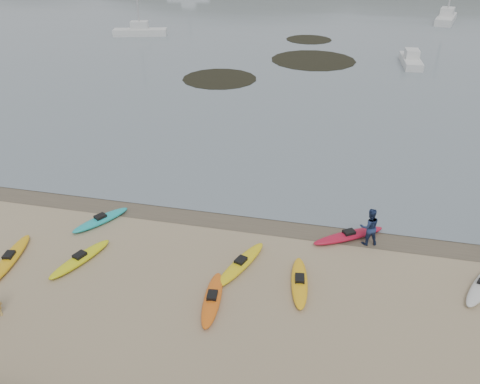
# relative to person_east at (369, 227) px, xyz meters

# --- Properties ---
(ground) EXTENTS (600.00, 600.00, 0.00)m
(ground) POSITION_rel_person_east_xyz_m (-6.58, 1.01, -0.97)
(ground) COLOR tan
(ground) RESTS_ON ground
(wet_sand) EXTENTS (60.00, 60.00, 0.00)m
(wet_sand) POSITION_rel_person_east_xyz_m (-6.58, 0.71, -0.96)
(wet_sand) COLOR brown
(wet_sand) RESTS_ON ground
(kayaks) EXTENTS (22.68, 8.92, 0.34)m
(kayaks) POSITION_rel_person_east_xyz_m (-6.60, -3.12, -0.80)
(kayaks) COLOR silver
(kayaks) RESTS_ON ground
(person_east) EXTENTS (1.10, 0.96, 1.93)m
(person_east) POSITION_rel_person_east_xyz_m (0.00, 0.00, 0.00)
(person_east) COLOR navy
(person_east) RESTS_ON ground
(kelp_mats) EXTENTS (17.21, 27.61, 0.04)m
(kelp_mats) POSITION_rel_person_east_xyz_m (-8.52, 34.66, -0.94)
(kelp_mats) COLOR black
(kelp_mats) RESTS_ON water
(moored_boats) EXTENTS (96.42, 74.86, 1.29)m
(moored_boats) POSITION_rel_person_east_xyz_m (-2.19, 72.38, -0.39)
(moored_boats) COLOR silver
(moored_boats) RESTS_ON ground
(far_hills) EXTENTS (550.00, 135.00, 80.00)m
(far_hills) POSITION_rel_person_east_xyz_m (32.80, 194.98, -16.90)
(far_hills) COLOR #384235
(far_hills) RESTS_ON ground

